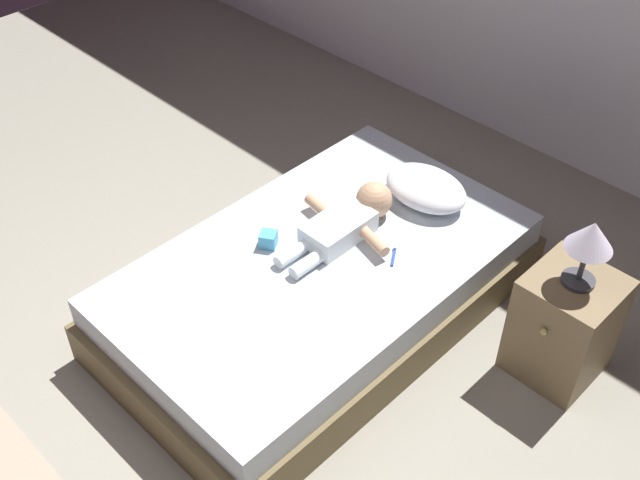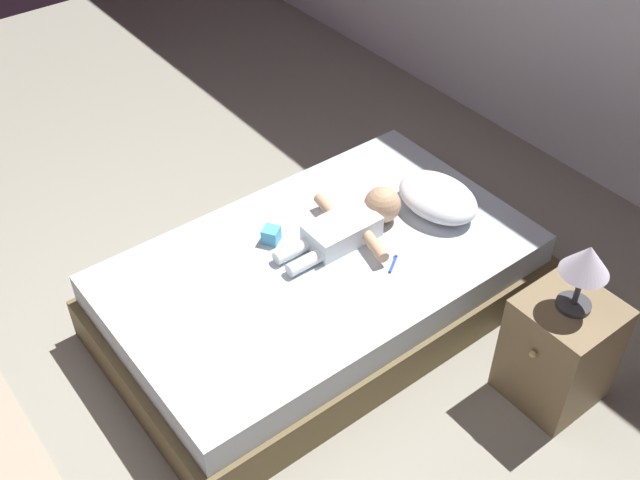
# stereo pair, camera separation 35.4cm
# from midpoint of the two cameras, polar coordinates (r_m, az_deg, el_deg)

# --- Properties ---
(ground_plane) EXTENTS (8.00, 8.00, 0.00)m
(ground_plane) POSITION_cam_midpoint_polar(r_m,az_deg,el_deg) (3.68, -11.35, -9.97)
(ground_plane) COLOR gray
(bed) EXTENTS (1.23, 2.06, 0.39)m
(bed) POSITION_cam_midpoint_polar(r_m,az_deg,el_deg) (3.74, 2.71, -3.53)
(bed) COLOR brown
(bed) RESTS_ON ground_plane
(pillow) EXTENTS (0.45, 0.32, 0.15)m
(pillow) POSITION_cam_midpoint_polar(r_m,az_deg,el_deg) (3.90, 11.30, 3.02)
(pillow) COLOR white
(pillow) RESTS_ON bed
(baby) EXTENTS (0.55, 0.69, 0.18)m
(baby) POSITION_cam_midpoint_polar(r_m,az_deg,el_deg) (3.69, 5.25, 1.14)
(baby) COLOR white
(baby) RESTS_ON bed
(toothbrush) EXTENTS (0.08, 0.12, 0.02)m
(toothbrush) POSITION_cam_midpoint_polar(r_m,az_deg,el_deg) (3.60, 8.31, -1.73)
(toothbrush) COLOR blue
(toothbrush) RESTS_ON bed
(nightstand) EXTENTS (0.38, 0.41, 0.54)m
(nightstand) POSITION_cam_midpoint_polar(r_m,az_deg,el_deg) (3.56, 20.06, -7.79)
(nightstand) COLOR brown
(nightstand) RESTS_ON ground_plane
(lamp) EXTENTS (0.20, 0.20, 0.33)m
(lamp) POSITION_cam_midpoint_polar(r_m,az_deg,el_deg) (3.22, 22.13, -1.77)
(lamp) COLOR #333338
(lamp) RESTS_ON nightstand
(toy_block) EXTENTS (0.11, 0.11, 0.08)m
(toy_block) POSITION_cam_midpoint_polar(r_m,az_deg,el_deg) (3.65, -0.86, 0.23)
(toy_block) COLOR #4AA5D2
(toy_block) RESTS_ON bed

